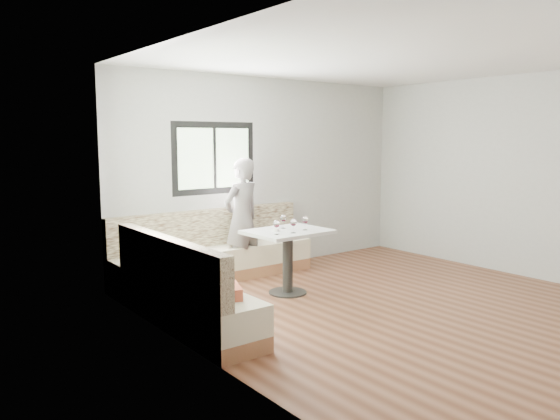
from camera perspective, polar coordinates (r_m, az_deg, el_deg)
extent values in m
cube|color=brown|center=(6.56, 11.73, -9.71)|extent=(5.00, 5.00, 0.01)
cube|color=white|center=(6.33, 12.44, 15.29)|extent=(5.00, 5.00, 0.01)
cube|color=#B7B7B2|center=(8.14, -1.41, 3.83)|extent=(5.00, 0.01, 2.80)
cube|color=#B7B7B2|center=(4.70, -8.26, 1.00)|extent=(0.01, 5.00, 2.80)
cube|color=#B7B7B2|center=(8.35, 23.37, 3.30)|extent=(0.01, 5.00, 2.80)
cube|color=black|center=(7.63, -6.88, 5.40)|extent=(1.30, 0.02, 1.00)
cube|color=black|center=(5.48, -12.81, 4.45)|extent=(0.02, 1.30, 1.00)
cube|color=#946041|center=(7.55, -6.65, -6.69)|extent=(2.90, 0.55, 0.16)
cube|color=beige|center=(7.50, -6.68, -5.02)|extent=(2.90, 0.55, 0.29)
cube|color=beige|center=(7.59, -7.51, -1.82)|extent=(2.90, 0.14, 0.50)
cube|color=#946041|center=(5.82, -9.62, -11.08)|extent=(0.55, 2.25, 0.16)
cube|color=beige|center=(5.76, -9.67, -8.96)|extent=(0.55, 2.25, 0.29)
cube|color=beige|center=(5.57, -11.64, -5.36)|extent=(0.14, 2.25, 0.50)
cube|color=#BC5435|center=(5.16, -6.32, -8.49)|extent=(0.48, 0.48, 0.11)
cylinder|color=black|center=(6.90, 0.81, -8.59)|extent=(0.48, 0.48, 0.02)
cylinder|color=black|center=(6.81, 0.81, -5.62)|extent=(0.13, 0.13, 0.76)
cube|color=silver|center=(6.73, 0.82, -2.30)|extent=(1.00, 0.79, 0.04)
imported|color=slate|center=(7.50, -4.02, -0.90)|extent=(0.67, 0.51, 1.66)
cylinder|color=white|center=(6.64, -0.49, -2.07)|extent=(0.09, 0.09, 0.04)
sphere|color=black|center=(6.66, -0.44, -1.96)|extent=(0.02, 0.02, 0.02)
sphere|color=black|center=(6.64, -0.60, -1.99)|extent=(0.02, 0.02, 0.02)
sphere|color=black|center=(6.63, -0.40, -2.00)|extent=(0.02, 0.02, 0.02)
cylinder|color=white|center=(6.42, -0.36, -2.55)|extent=(0.06, 0.06, 0.01)
cylinder|color=white|center=(6.42, -0.36, -2.20)|extent=(0.01, 0.01, 0.08)
ellipsoid|color=white|center=(6.40, -0.36, -1.45)|extent=(0.08, 0.08, 0.09)
cylinder|color=#410511|center=(6.40, -0.36, -1.65)|extent=(0.05, 0.05, 0.02)
cylinder|color=white|center=(6.53, 1.40, -2.39)|extent=(0.06, 0.06, 0.01)
cylinder|color=white|center=(6.52, 1.40, -2.04)|extent=(0.01, 0.01, 0.08)
ellipsoid|color=white|center=(6.51, 1.41, -1.30)|extent=(0.08, 0.08, 0.09)
cylinder|color=#410511|center=(6.51, 1.40, -1.50)|extent=(0.05, 0.05, 0.02)
cylinder|color=white|center=(6.74, 2.64, -2.08)|extent=(0.06, 0.06, 0.01)
cylinder|color=white|center=(6.73, 2.64, -1.74)|extent=(0.01, 0.01, 0.08)
ellipsoid|color=white|center=(6.72, 2.65, -1.03)|extent=(0.08, 0.08, 0.09)
cylinder|color=#410511|center=(6.72, 2.65, -1.22)|extent=(0.05, 0.05, 0.02)
cylinder|color=white|center=(6.85, 0.34, -1.91)|extent=(0.06, 0.06, 0.01)
cylinder|color=white|center=(6.85, 0.34, -1.58)|extent=(0.01, 0.01, 0.08)
ellipsoid|color=white|center=(6.83, 0.34, -0.88)|extent=(0.08, 0.08, 0.09)
cylinder|color=#410511|center=(6.84, 0.34, -1.07)|extent=(0.05, 0.05, 0.02)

